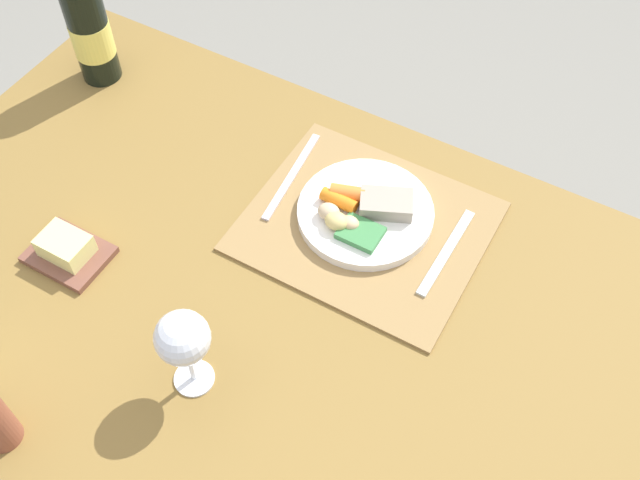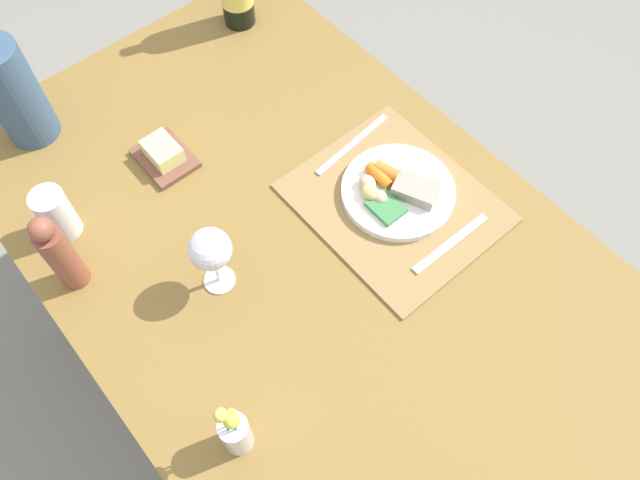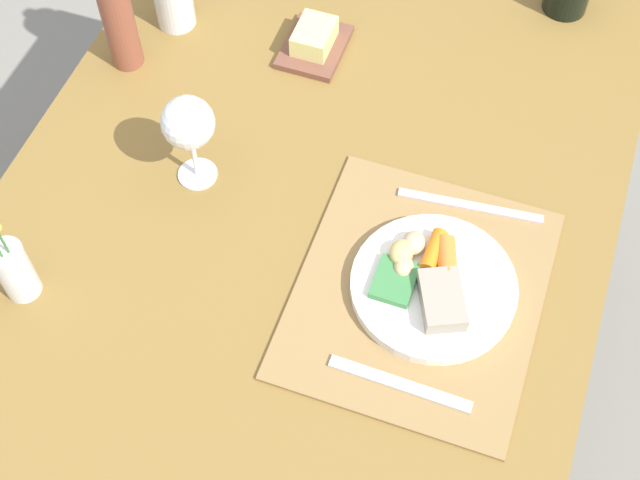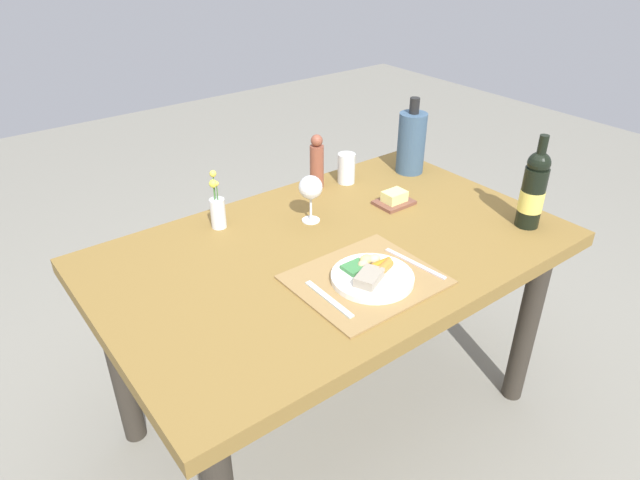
% 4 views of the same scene
% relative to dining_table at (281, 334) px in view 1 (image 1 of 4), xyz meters
% --- Properties ---
extents(ground_plane, '(8.00, 8.00, 0.00)m').
position_rel_dining_table_xyz_m(ground_plane, '(0.00, 0.00, -0.65)').
color(ground_plane, gray).
extents(dining_table, '(1.46, 0.91, 0.74)m').
position_rel_dining_table_xyz_m(dining_table, '(0.00, 0.00, 0.00)').
color(dining_table, olive).
rests_on(dining_table, ground_plane).
extents(placemat, '(0.40, 0.34, 0.01)m').
position_rel_dining_table_xyz_m(placemat, '(-0.05, -0.21, 0.10)').
color(placemat, olive).
rests_on(placemat, dining_table).
extents(dinner_plate, '(0.23, 0.23, 0.05)m').
position_rel_dining_table_xyz_m(dinner_plate, '(-0.04, -0.22, 0.12)').
color(dinner_plate, white).
rests_on(dinner_plate, placemat).
extents(fork, '(0.02, 0.20, 0.00)m').
position_rel_dining_table_xyz_m(fork, '(-0.19, -0.22, 0.11)').
color(fork, silver).
rests_on(fork, placemat).
extents(knife, '(0.04, 0.22, 0.00)m').
position_rel_dining_table_xyz_m(knife, '(0.12, -0.24, 0.11)').
color(knife, silver).
rests_on(knife, placemat).
extents(wine_bottle, '(0.08, 0.08, 0.31)m').
position_rel_dining_table_xyz_m(wine_bottle, '(0.59, -0.29, 0.22)').
color(wine_bottle, black).
rests_on(wine_bottle, dining_table).
extents(butter_dish, '(0.13, 0.10, 0.05)m').
position_rel_dining_table_xyz_m(butter_dish, '(0.35, 0.09, 0.12)').
color(butter_dish, brown).
rests_on(butter_dish, dining_table).
extents(wine_glass, '(0.08, 0.08, 0.16)m').
position_rel_dining_table_xyz_m(wine_glass, '(0.04, 0.17, 0.22)').
color(wine_glass, white).
rests_on(wine_glass, dining_table).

